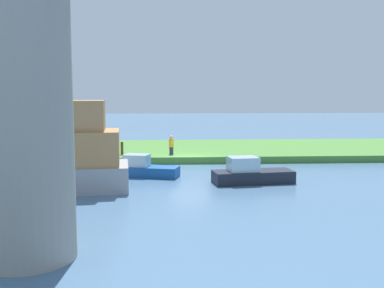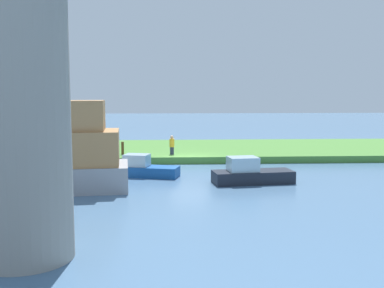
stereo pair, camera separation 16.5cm
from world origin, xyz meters
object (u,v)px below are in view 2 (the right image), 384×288
mooring_post (123,148)px  bridge_pylon (19,78)px  houseboat_blue (250,174)px  person_on_bank (172,145)px  riverboat_paddlewheel (37,155)px  pontoon_yellow (143,169)px

mooring_post → bridge_pylon: bearing=87.1°
bridge_pylon → mooring_post: size_ratio=11.61×
mooring_post → houseboat_blue: (-7.88, 8.61, -0.44)m
bridge_pylon → person_on_bank: (-4.62, -19.57, -4.21)m
bridge_pylon → riverboat_paddlewheel: bridge_pylon is taller
riverboat_paddlewheel → houseboat_blue: riverboat_paddlewheel is taller
bridge_pylon → pontoon_yellow: bridge_pylon is taller
person_on_bank → pontoon_yellow: (1.79, 6.06, -0.73)m
person_on_bank → riverboat_paddlewheel: size_ratio=0.14×
mooring_post → houseboat_blue: size_ratio=0.20×
riverboat_paddlewheel → pontoon_yellow: 6.57m
houseboat_blue → person_on_bank: bearing=-63.2°
bridge_pylon → person_on_bank: bridge_pylon is taller
person_on_bank → mooring_post: 3.63m
pontoon_yellow → riverboat_paddlewheel: bearing=35.7°
bridge_pylon → mooring_post: bearing=-92.9°
bridge_pylon → riverboat_paddlewheel: size_ratio=1.07×
riverboat_paddlewheel → houseboat_blue: 11.43m
bridge_pylon → person_on_bank: 20.55m
person_on_bank → houseboat_blue: person_on_bank is taller
houseboat_blue → pontoon_yellow: bearing=-21.5°
person_on_bank → riverboat_paddlewheel: riverboat_paddlewheel is taller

